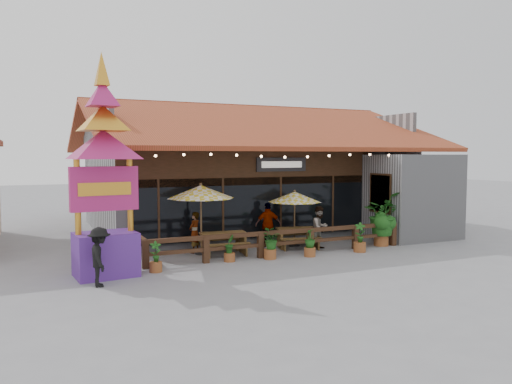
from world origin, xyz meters
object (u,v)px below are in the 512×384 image
picnic_table_right (298,234)px  picnic_table_left (223,240)px  tropical_plant (382,215)px  pedestrian (100,257)px  thai_sign_tower (103,150)px  umbrella_right (295,197)px  umbrella_left (201,192)px

picnic_table_right → picnic_table_left: bearing=-179.9°
tropical_plant → pedestrian: size_ratio=1.32×
tropical_plant → thai_sign_tower: bearing=-176.6°
picnic_table_right → umbrella_right: bearing=86.0°
umbrella_right → tropical_plant: 3.52m
umbrella_left → picnic_table_right: umbrella_left is taller
umbrella_right → tropical_plant: size_ratio=1.13×
tropical_plant → pedestrian: (-10.93, -1.78, -0.41)m
umbrella_left → picnic_table_left: size_ratio=1.59×
umbrella_left → picnic_table_right: 4.18m
umbrella_right → picnic_table_right: 1.45m
picnic_table_left → thai_sign_tower: 5.60m
picnic_table_left → pedestrian: 5.40m
umbrella_right → picnic_table_left: size_ratio=1.34×
thai_sign_tower → pedestrian: 3.13m
umbrella_left → pedestrian: bearing=-141.5°
picnic_table_right → tropical_plant: (3.23, -0.98, 0.70)m
thai_sign_tower → tropical_plant: thai_sign_tower is taller
umbrella_right → pedestrian: 8.39m
umbrella_left → pedestrian: size_ratio=1.75×
umbrella_left → picnic_table_left: umbrella_left is taller
picnic_table_left → thai_sign_tower: (-4.32, -1.60, 3.18)m
pedestrian → picnic_table_left: bearing=-56.5°
tropical_plant → picnic_table_left: bearing=171.2°
picnic_table_left → pedestrian: size_ratio=1.10×
umbrella_right → picnic_table_right: size_ratio=1.26×
umbrella_left → tropical_plant: 7.21m
pedestrian → picnic_table_right: bearing=-67.4°
picnic_table_right → pedestrian: pedestrian is taller
umbrella_right → thai_sign_tower: bearing=-165.5°
umbrella_right → thai_sign_tower: 7.86m
tropical_plant → umbrella_left: bearing=169.1°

